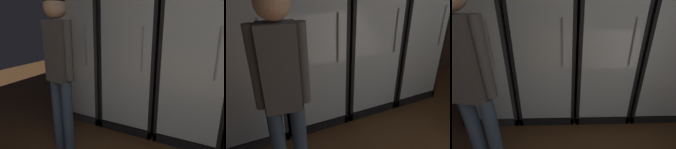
{
  "view_description": "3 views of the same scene",
  "coord_description": "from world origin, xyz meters",
  "views": [
    {
      "loc": [
        -0.51,
        0.3,
        1.37
      ],
      "look_at": [
        -1.5,
        2.27,
        0.78
      ],
      "focal_mm": 30.85,
      "sensor_mm": 36.0,
      "label": 1
    },
    {
      "loc": [
        -2.02,
        0.45,
        1.65
      ],
      "look_at": [
        -1.19,
        2.24,
        0.73
      ],
      "focal_mm": 33.61,
      "sensor_mm": 36.0,
      "label": 2
    },
    {
      "loc": [
        -1.18,
        0.74,
        1.45
      ],
      "look_at": [
        -1.13,
        2.36,
        0.72
      ],
      "focal_mm": 24.81,
      "sensor_mm": 36.0,
      "label": 3
    }
  ],
  "objects": [
    {
      "name": "cooler_far_left",
      "position": [
        -2.09,
        2.7,
        0.97
      ],
      "size": [
        0.7,
        0.68,
        1.99
      ],
      "color": "#2B2B30",
      "rests_on": "ground"
    },
    {
      "name": "cooler_left",
      "position": [
        -1.36,
        2.7,
        0.98
      ],
      "size": [
        0.7,
        0.68,
        1.99
      ],
      "color": "black",
      "rests_on": "ground"
    },
    {
      "name": "cooler_center",
      "position": [
        -0.63,
        2.7,
        0.97
      ],
      "size": [
        0.7,
        0.68,
        1.99
      ],
      "color": "black",
      "rests_on": "ground"
    },
    {
      "name": "cooler_right",
      "position": [
        0.1,
        2.7,
        0.98
      ],
      "size": [
        0.7,
        0.68,
        1.99
      ],
      "color": "black",
      "rests_on": "ground"
    },
    {
      "name": "shopper_near",
      "position": [
        -1.83,
        1.75,
        1.02
      ],
      "size": [
        0.37,
        0.22,
        1.64
      ],
      "color": "#384C66",
      "rests_on": "ground"
    }
  ]
}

